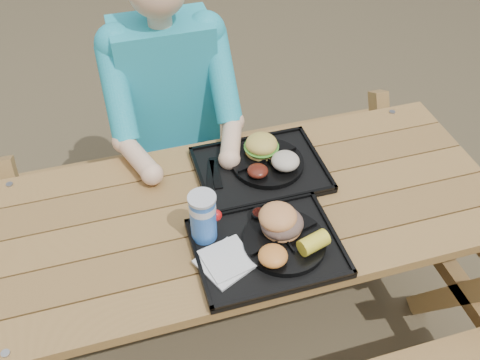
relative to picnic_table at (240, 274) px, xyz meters
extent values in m
plane|color=#999999|center=(0.00, 0.00, -0.38)|extent=(60.00, 60.00, 0.00)
cube|color=black|center=(0.03, -0.20, 0.39)|extent=(0.45, 0.35, 0.02)
cube|color=black|center=(0.12, 0.15, 0.39)|extent=(0.45, 0.35, 0.02)
cylinder|color=black|center=(0.08, -0.21, 0.41)|extent=(0.26, 0.26, 0.02)
cylinder|color=black|center=(0.15, 0.16, 0.41)|extent=(0.26, 0.26, 0.02)
cube|color=silver|center=(-0.11, -0.23, 0.40)|extent=(0.19, 0.19, 0.02)
cylinder|color=blue|center=(-0.15, -0.10, 0.48)|extent=(0.08, 0.08, 0.16)
cylinder|color=black|center=(0.04, -0.08, 0.41)|extent=(0.05, 0.05, 0.03)
cylinder|color=gold|center=(0.09, -0.07, 0.41)|extent=(0.05, 0.05, 0.03)
ellipsoid|color=orange|center=(0.02, -0.27, 0.44)|extent=(0.09, 0.09, 0.04)
cube|color=black|center=(-0.04, 0.17, 0.40)|extent=(0.05, 0.16, 0.01)
ellipsoid|color=#571B11|center=(0.09, 0.10, 0.43)|extent=(0.07, 0.07, 0.03)
ellipsoid|color=beige|center=(0.20, 0.11, 0.44)|extent=(0.10, 0.10, 0.06)
camera|label=1|loc=(-0.35, -1.18, 1.70)|focal=40.00mm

